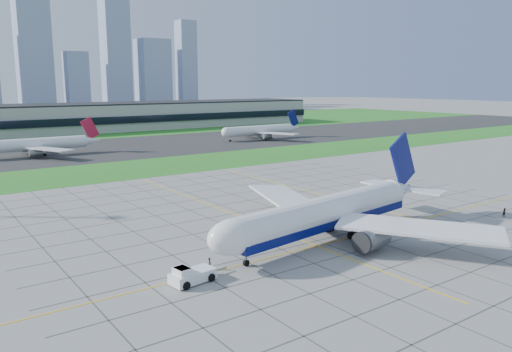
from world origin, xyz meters
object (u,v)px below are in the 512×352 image
at_px(crew_near, 210,264).
at_px(distant_jet_1, 35,144).
at_px(airliner, 327,213).
at_px(distant_jet_2, 260,130).
at_px(pushback_tug, 191,275).
at_px(crew_far, 505,212).

height_order(crew_near, distant_jet_1, distant_jet_1).
bearing_deg(airliner, distant_jet_2, 50.37).
xyz_separation_m(pushback_tug, crew_near, (4.70, 2.88, -0.22)).
xyz_separation_m(crew_near, distant_jet_2, (109.21, 136.91, 3.56)).
relative_size(crew_near, crew_far, 0.99).
relative_size(airliner, crew_far, 29.35).
bearing_deg(crew_near, pushback_tug, 132.77).
bearing_deg(distant_jet_1, distant_jet_2, -1.52).
bearing_deg(airliner, crew_near, 173.74).
height_order(crew_far, distant_jet_2, distant_jet_2).
relative_size(airliner, crew_near, 29.75).
height_order(distant_jet_1, distant_jet_2, same).
bearing_deg(airliner, pushback_tug, 179.20).
bearing_deg(crew_far, airliner, -176.20).
xyz_separation_m(airliner, distant_jet_2, (85.07, 136.32, -0.26)).
xyz_separation_m(pushback_tug, distant_jet_2, (113.91, 139.79, 3.34)).
bearing_deg(crew_near, crew_far, -87.40).
distance_m(crew_far, distant_jet_1, 160.49).
relative_size(crew_near, distant_jet_2, 0.04).
relative_size(airliner, distant_jet_2, 1.25).
bearing_deg(crew_far, distant_jet_2, 91.32).
bearing_deg(pushback_tug, distant_jet_2, 43.16).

